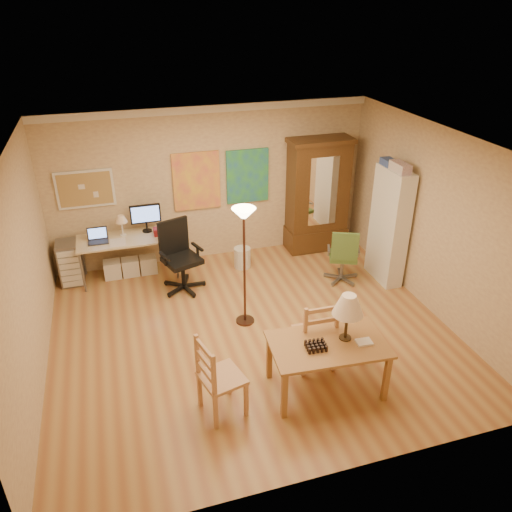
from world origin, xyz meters
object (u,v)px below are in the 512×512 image
object	(u,v)px
bookshelf	(389,226)
computer_desk	(130,252)
dining_table	(335,332)
office_chair_black	(182,271)
armoire	(317,203)
office_chair_green	(342,267)

from	to	relation	value
bookshelf	computer_desk	bearing A→B (deg)	161.94
dining_table	office_chair_black	distance (m)	3.16
office_chair_black	bookshelf	distance (m)	3.41
armoire	bookshelf	xyz separation A→B (m)	(0.65, -1.40, 0.05)
office_chair_black	armoire	distance (m)	2.81
armoire	dining_table	bearing A→B (deg)	-109.76
office_chair_green	bookshelf	world-z (taller)	bookshelf
computer_desk	office_chair_black	xyz separation A→B (m)	(0.75, -0.67, -0.14)
office_chair_green	armoire	bearing A→B (deg)	87.33
bookshelf	office_chair_green	bearing A→B (deg)	171.40
dining_table	armoire	bearing A→B (deg)	70.24
computer_desk	bookshelf	world-z (taller)	bookshelf
office_chair_black	office_chair_green	size ratio (longest dim) A/B	1.20
dining_table	office_chair_green	xyz separation A→B (m)	(1.22, 2.28, -0.55)
dining_table	computer_desk	size ratio (longest dim) A/B	0.88
dining_table	office_chair_black	xyz separation A→B (m)	(-1.36, 2.82, -0.50)
computer_desk	armoire	distance (m)	3.42
dining_table	office_chair_black	world-z (taller)	dining_table
armoire	office_chair_black	bearing A→B (deg)	-164.05
office_chair_black	armoire	world-z (taller)	armoire
dining_table	computer_desk	world-z (taller)	dining_table
computer_desk	bookshelf	xyz separation A→B (m)	(4.04, -1.32, 0.51)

